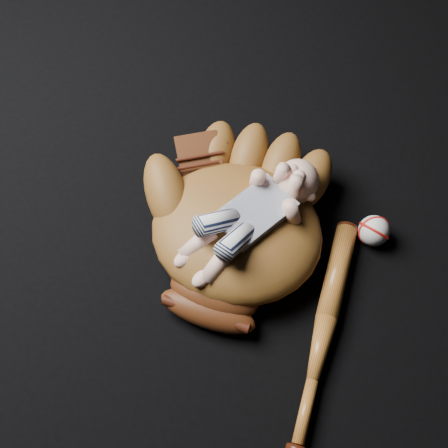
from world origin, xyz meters
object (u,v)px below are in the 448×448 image
object	(u,v)px
baseball_glove	(237,227)
baseball_bat	(324,331)
newborn_baby	(245,219)
baseball	(374,231)

from	to	relation	value
baseball_glove	baseball_bat	xyz separation A→B (m)	(0.25, -0.06, -0.06)
baseball_glove	baseball_bat	distance (m)	0.27
baseball_glove	newborn_baby	bearing A→B (deg)	-9.73
newborn_baby	baseball_bat	xyz separation A→B (m)	(0.24, -0.07, -0.10)
newborn_baby	baseball_bat	distance (m)	0.27
newborn_baby	baseball_glove	bearing A→B (deg)	-160.69
baseball_glove	newborn_baby	xyz separation A→B (m)	(0.02, 0.00, 0.05)
baseball	newborn_baby	bearing A→B (deg)	-139.29
baseball_bat	baseball	xyz separation A→B (m)	(-0.03, 0.25, 0.01)
baseball_bat	newborn_baby	bearing A→B (deg)	164.37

